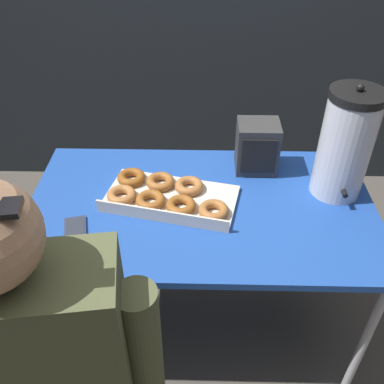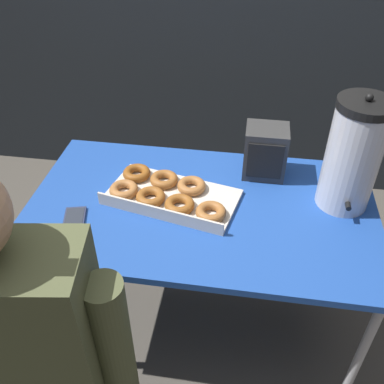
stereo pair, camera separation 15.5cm
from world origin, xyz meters
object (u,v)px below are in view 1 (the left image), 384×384
object	(u,v)px
donut_box	(166,196)
cell_phone	(75,230)
coffee_urn	(345,145)
space_heater	(257,147)

from	to	relation	value
donut_box	cell_phone	bearing A→B (deg)	-137.90
coffee_urn	space_heater	xyz separation A→B (m)	(-0.29, 0.14, -0.10)
space_heater	donut_box	bearing A→B (deg)	-147.80
donut_box	space_heater	bearing A→B (deg)	44.47
donut_box	cell_phone	distance (m)	0.35
space_heater	cell_phone	bearing A→B (deg)	-148.89
coffee_urn	space_heater	size ratio (longest dim) A/B	2.11
space_heater	coffee_urn	bearing A→B (deg)	-25.86
donut_box	coffee_urn	distance (m)	0.67
donut_box	coffee_urn	world-z (taller)	coffee_urn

